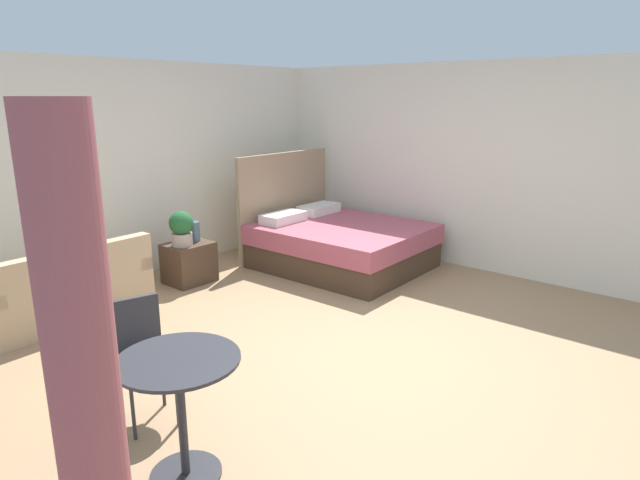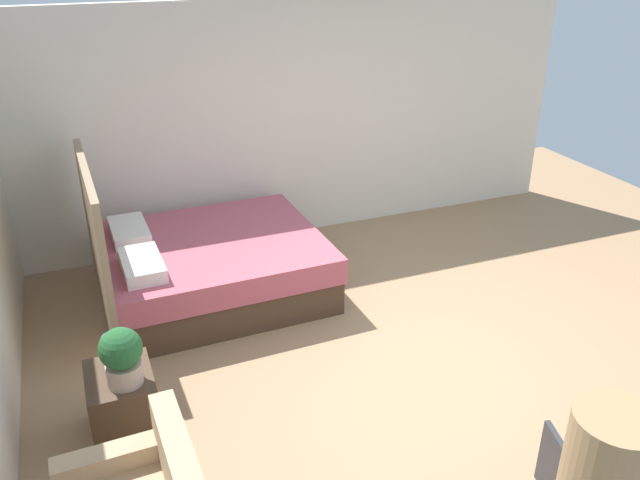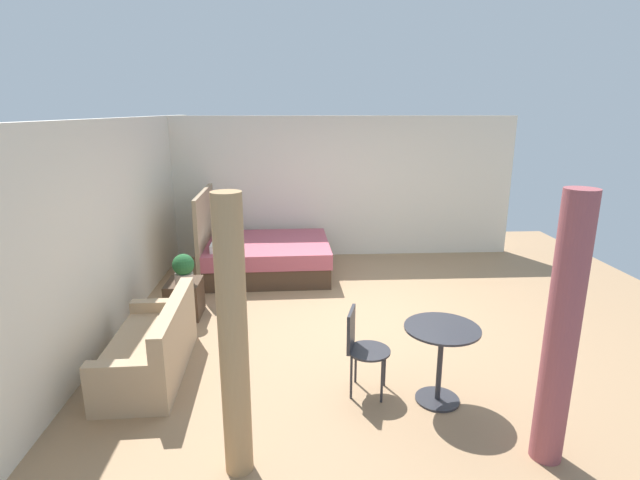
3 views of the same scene
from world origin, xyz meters
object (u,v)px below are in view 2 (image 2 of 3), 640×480
Objects in this scene: vase at (112,351)px; bed at (205,265)px; potted_plant at (122,355)px; nightstand at (123,403)px.

bed is at bearing -32.02° from vase.
bed is 1.98m from potted_plant.
bed reaches higher than nightstand.
potted_plant reaches higher than nightstand.
potted_plant reaches higher than vase.
vase is (0.22, 0.05, -0.10)m from potted_plant.
vase is at bearing 147.98° from bed.
nightstand is 2.22× the size of vase.
vase reaches higher than nightstand.
bed is 3.94× the size of nightstand.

